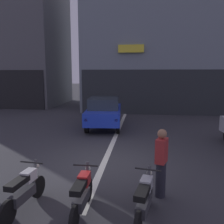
% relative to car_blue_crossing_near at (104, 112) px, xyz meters
% --- Properties ---
extents(ground_plane, '(120.00, 120.00, 0.00)m').
position_rel_car_blue_crossing_near_xyz_m(ground_plane, '(0.83, -5.25, -0.89)').
color(ground_plane, '#333338').
extents(lane_centre_line, '(0.20, 18.00, 0.01)m').
position_rel_car_blue_crossing_near_xyz_m(lane_centre_line, '(0.83, 0.75, -0.88)').
color(lane_centre_line, silver).
rests_on(lane_centre_line, ground).
extents(building_corner_left, '(10.35, 7.35, 11.70)m').
position_rel_car_blue_crossing_near_xyz_m(building_corner_left, '(-10.81, 9.39, 4.95)').
color(building_corner_left, '#56565B').
rests_on(building_corner_left, ground).
extents(building_mid_block, '(10.66, 9.79, 10.77)m').
position_rel_car_blue_crossing_near_xyz_m(building_mid_block, '(2.74, 9.39, 4.49)').
color(building_mid_block, gray).
rests_on(building_mid_block, ground).
extents(car_blue_crossing_near, '(2.09, 4.23, 1.64)m').
position_rel_car_blue_crossing_near_xyz_m(car_blue_crossing_near, '(0.00, 0.00, 0.00)').
color(car_blue_crossing_near, black).
rests_on(car_blue_crossing_near, ground).
extents(motorcycle_white_row_leftmost, '(0.55, 1.67, 0.98)m').
position_rel_car_blue_crossing_near_xyz_m(motorcycle_white_row_leftmost, '(-0.44, -8.19, -0.43)').
color(motorcycle_white_row_leftmost, black).
rests_on(motorcycle_white_row_leftmost, ground).
extents(motorcycle_red_row_left_mid, '(0.55, 1.67, 0.98)m').
position_rel_car_blue_crossing_near_xyz_m(motorcycle_red_row_left_mid, '(0.84, -8.20, -0.43)').
color(motorcycle_red_row_left_mid, black).
rests_on(motorcycle_red_row_left_mid, ground).
extents(motorcycle_silver_row_centre, '(0.55, 1.65, 0.98)m').
position_rel_car_blue_crossing_near_xyz_m(motorcycle_silver_row_centre, '(2.13, -8.26, -0.43)').
color(motorcycle_silver_row_centre, black).
rests_on(motorcycle_silver_row_centre, ground).
extents(person_by_motorcycles, '(0.33, 0.41, 1.67)m').
position_rel_car_blue_crossing_near_xyz_m(person_by_motorcycles, '(2.53, -7.23, -0.03)').
color(person_by_motorcycles, '#23232D').
rests_on(person_by_motorcycles, ground).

